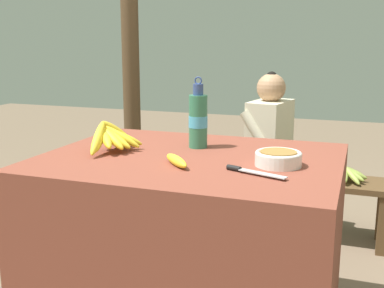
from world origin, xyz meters
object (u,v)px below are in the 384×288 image
at_px(banana_bunch_ripe, 112,136).
at_px(support_post_near, 130,28).
at_px(banana_bunch_green, 350,173).
at_px(serving_bowl, 278,158).
at_px(knife, 247,171).
at_px(seated_vendor, 263,143).
at_px(wooden_bench, 276,184).
at_px(water_bottle, 198,120).
at_px(loose_banana_front, 178,161).

height_order(banana_bunch_ripe, support_post_near, support_post_near).
height_order(banana_bunch_green, support_post_near, support_post_near).
height_order(serving_bowl, support_post_near, support_post_near).
bearing_deg(knife, seated_vendor, 117.77).
bearing_deg(banana_bunch_green, wooden_bench, 179.87).
height_order(water_bottle, loose_banana_front, water_bottle).
height_order(serving_bowl, wooden_bench, serving_bowl).
relative_size(banana_bunch_ripe, support_post_near, 0.12).
relative_size(wooden_bench, banana_bunch_green, 5.56).
relative_size(water_bottle, banana_bunch_green, 1.16).
bearing_deg(support_post_near, wooden_bench, -10.06).
bearing_deg(serving_bowl, knife, -120.41).
bearing_deg(water_bottle, wooden_bench, 79.49).
bearing_deg(wooden_bench, support_post_near, 169.94).
height_order(water_bottle, banana_bunch_green, water_bottle).
distance_m(banana_bunch_ripe, wooden_bench, 1.40).
xyz_separation_m(serving_bowl, banana_bunch_green, (0.24, 1.21, -0.36)).
bearing_deg(serving_bowl, wooden_bench, 99.47).
xyz_separation_m(water_bottle, wooden_bench, (0.19, 1.01, -0.57)).
relative_size(seated_vendor, support_post_near, 0.40).
relative_size(water_bottle, knife, 1.34).
relative_size(water_bottle, wooden_bench, 0.21).
xyz_separation_m(wooden_bench, banana_bunch_green, (0.45, -0.00, 0.12)).
xyz_separation_m(loose_banana_front, support_post_near, (-0.96, 1.54, 0.53)).
relative_size(knife, wooden_bench, 0.16).
relative_size(serving_bowl, support_post_near, 0.07).
bearing_deg(loose_banana_front, banana_bunch_green, 65.73).
bearing_deg(seated_vendor, knife, 109.37).
bearing_deg(serving_bowl, support_post_near, 133.13).
bearing_deg(banana_bunch_green, knife, -103.59).
bearing_deg(banana_bunch_green, banana_bunch_ripe, -128.54).
distance_m(seated_vendor, support_post_near, 1.28).
xyz_separation_m(water_bottle, loose_banana_front, (0.03, -0.33, -0.11)).
relative_size(loose_banana_front, wooden_bench, 0.11).
bearing_deg(banana_bunch_ripe, banana_bunch_green, 51.46).
bearing_deg(knife, banana_bunch_ripe, -174.83).
bearing_deg(support_post_near, serving_bowl, -46.87).
relative_size(serving_bowl, knife, 0.76).
xyz_separation_m(knife, support_post_near, (-1.24, 1.56, 0.54)).
height_order(loose_banana_front, support_post_near, support_post_near).
xyz_separation_m(water_bottle, seated_vendor, (0.10, 0.99, -0.30)).
bearing_deg(loose_banana_front, seated_vendor, 87.10).
bearing_deg(seated_vendor, banana_bunch_ripe, 80.82).
relative_size(wooden_bench, seated_vendor, 1.43).
bearing_deg(wooden_bench, seated_vendor, -165.48).
relative_size(serving_bowl, banana_bunch_green, 0.65).
distance_m(loose_banana_front, seated_vendor, 1.33).
bearing_deg(water_bottle, serving_bowl, -27.23).
xyz_separation_m(banana_bunch_ripe, knife, (0.63, -0.15, -0.05)).
height_order(loose_banana_front, banana_bunch_green, loose_banana_front).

